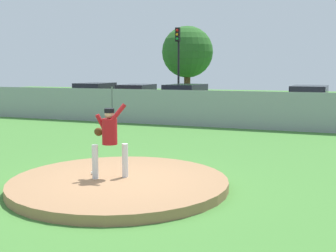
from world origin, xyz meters
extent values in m
plane|color=#427A33|center=(0.00, 6.00, 0.00)|extent=(80.00, 80.00, 0.00)
cube|color=#2B2B2D|center=(0.00, 14.50, 0.00)|extent=(44.00, 7.00, 0.01)
cylinder|color=#99704C|center=(0.00, 0.00, 0.10)|extent=(4.61, 4.61, 0.19)
cylinder|color=silver|center=(-0.47, -0.19, 0.56)|extent=(0.13, 0.13, 0.72)
cylinder|color=silver|center=(0.06, 0.16, 0.56)|extent=(0.13, 0.13, 0.72)
cylinder|color=maroon|center=(-0.20, -0.02, 1.19)|extent=(0.32, 0.32, 0.55)
cylinder|color=maroon|center=(-0.02, -0.02, 1.56)|extent=(0.38, 0.30, 0.46)
cylinder|color=maroon|center=(-0.38, -0.02, 1.33)|extent=(0.28, 0.23, 0.46)
ellipsoid|color=#4C2D14|center=(-0.50, 0.03, 1.16)|extent=(0.20, 0.12, 0.18)
sphere|color=tan|center=(-0.20, -0.02, 1.56)|extent=(0.20, 0.20, 0.20)
cylinder|color=black|center=(-0.20, -0.02, 1.63)|extent=(0.21, 0.21, 0.09)
sphere|color=white|center=(-0.72, 0.10, 0.23)|extent=(0.07, 0.07, 0.07)
cube|color=gray|center=(0.00, 10.00, 0.80)|extent=(28.32, 0.03, 1.61)
cylinder|color=slate|center=(-5.66, 10.00, 0.85)|extent=(0.07, 0.07, 1.71)
cube|color=#B7BABF|center=(3.05, 14.43, 0.68)|extent=(1.99, 4.83, 0.72)
cube|color=black|center=(3.05, 14.43, 1.38)|extent=(1.76, 2.68, 0.68)
cylinder|color=black|center=(3.11, 15.90, 0.32)|extent=(1.88, 0.71, 0.64)
cylinder|color=black|center=(2.99, 12.95, 0.32)|extent=(1.88, 0.71, 0.64)
cube|color=slate|center=(-9.11, 14.20, 0.69)|extent=(2.09, 4.77, 0.74)
cube|color=black|center=(-9.11, 14.20, 1.40)|extent=(1.81, 2.66, 0.67)
cylinder|color=black|center=(-9.20, 15.64, 0.32)|extent=(1.89, 0.76, 0.64)
cylinder|color=black|center=(-9.02, 12.76, 0.32)|extent=(1.89, 0.76, 0.64)
cube|color=maroon|center=(-6.29, 14.02, 0.65)|extent=(2.00, 4.54, 0.67)
cube|color=black|center=(-6.29, 14.02, 1.34)|extent=(1.73, 2.54, 0.69)
cylinder|color=black|center=(-6.37, 15.40, 0.32)|extent=(1.82, 0.75, 0.64)
cylinder|color=black|center=(-6.20, 12.65, 0.32)|extent=(1.82, 0.75, 0.64)
cube|color=#161E4C|center=(-3.41, 14.22, 0.71)|extent=(2.10, 4.87, 0.79)
cube|color=black|center=(-3.41, 14.22, 1.41)|extent=(1.84, 2.71, 0.61)
cylinder|color=black|center=(-3.34, 15.71, 0.32)|extent=(1.96, 0.73, 0.64)
cylinder|color=black|center=(-3.48, 12.74, 0.32)|extent=(1.96, 0.73, 0.64)
cylinder|color=black|center=(-5.49, 18.82, 2.62)|extent=(0.14, 0.14, 5.25)
cube|color=black|center=(-5.49, 18.64, 4.80)|extent=(0.28, 0.24, 0.90)
sphere|color=red|center=(-5.49, 18.52, 5.07)|extent=(0.18, 0.18, 0.18)
sphere|color=orange|center=(-5.49, 18.52, 4.80)|extent=(0.18, 0.18, 0.18)
sphere|color=green|center=(-5.49, 18.52, 4.53)|extent=(0.18, 0.18, 0.18)
cylinder|color=#4C331E|center=(-6.32, 23.08, 1.25)|extent=(0.49, 0.49, 2.51)
sphere|color=#285E22|center=(-6.32, 23.08, 3.87)|extent=(3.90, 3.90, 3.90)
camera|label=1|loc=(4.13, -7.73, 2.46)|focal=45.05mm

